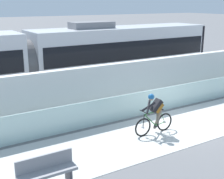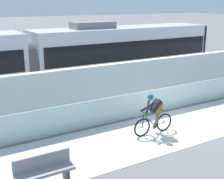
{
  "view_description": "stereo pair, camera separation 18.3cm",
  "coord_description": "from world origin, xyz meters",
  "views": [
    {
      "loc": [
        -8.96,
        -8.62,
        4.86
      ],
      "look_at": [
        -2.19,
        2.35,
        1.25
      ],
      "focal_mm": 50.3,
      "sensor_mm": 36.0,
      "label": 1
    },
    {
      "loc": [
        -8.8,
        -8.71,
        4.86
      ],
      "look_at": [
        -2.19,
        2.35,
        1.25
      ],
      "focal_mm": 50.3,
      "sensor_mm": 36.0,
      "label": 2
    }
  ],
  "objects": [
    {
      "name": "ground_plane",
      "position": [
        0.0,
        0.0,
        0.0
      ],
      "size": [
        200.0,
        200.0,
        0.0
      ],
      "primitive_type": "plane",
      "color": "slate"
    },
    {
      "name": "bike_path_deck",
      "position": [
        0.0,
        0.0,
        0.01
      ],
      "size": [
        32.0,
        3.2,
        0.01
      ],
      "primitive_type": "cube",
      "color": "beige",
      "rests_on": "ground"
    },
    {
      "name": "glass_parapet",
      "position": [
        0.0,
        1.85,
        0.55
      ],
      "size": [
        32.0,
        0.05,
        1.09
      ],
      "primitive_type": "cube",
      "color": "silver",
      "rests_on": "ground"
    },
    {
      "name": "concrete_barrier_wall",
      "position": [
        0.0,
        3.65,
        1.03
      ],
      "size": [
        32.0,
        0.36,
        2.07
      ],
      "primitive_type": "cube",
      "color": "silver",
      "rests_on": "ground"
    },
    {
      "name": "tram_rail_near",
      "position": [
        0.0,
        6.13,
        0.0
      ],
      "size": [
        32.0,
        0.08,
        0.01
      ],
      "primitive_type": "cube",
      "color": "#595654",
      "rests_on": "ground"
    },
    {
      "name": "tram_rail_far",
      "position": [
        0.0,
        7.57,
        0.0
      ],
      "size": [
        32.0,
        0.08,
        0.01
      ],
      "primitive_type": "cube",
      "color": "#595654",
      "rests_on": "ground"
    },
    {
      "name": "tram",
      "position": [
        -4.5,
        6.85,
        1.89
      ],
      "size": [
        22.56,
        2.54,
        3.81
      ],
      "color": "silver",
      "rests_on": "ground"
    },
    {
      "name": "cyclist_on_bike",
      "position": [
        -1.75,
        0.0,
        0.78
      ],
      "size": [
        1.77,
        0.58,
        1.61
      ],
      "color": "black",
      "rests_on": "ground"
    },
    {
      "name": "bench",
      "position": [
        -6.5,
        -1.29,
        0.48
      ],
      "size": [
        1.6,
        0.45,
        0.89
      ],
      "color": "gray",
      "rests_on": "ground"
    }
  ]
}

